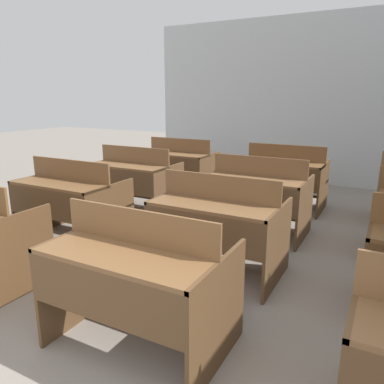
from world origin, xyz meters
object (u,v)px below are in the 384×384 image
(bench_front_center, at_px, (138,279))
(bench_second_center, at_px, (218,225))
(bench_second_left, at_px, (70,200))
(bench_back_left, at_px, (179,166))
(bench_third_left, at_px, (134,179))
(bench_third_center, at_px, (257,195))
(bench_back_center, at_px, (284,176))

(bench_front_center, relative_size, bench_second_center, 1.00)
(bench_second_left, relative_size, bench_back_left, 1.00)
(bench_front_center, distance_m, bench_second_left, 2.20)
(bench_second_center, bearing_deg, bench_back_left, 126.76)
(bench_second_center, xyz_separation_m, bench_third_left, (-1.88, 1.23, 0.00))
(bench_third_left, bearing_deg, bench_second_left, -89.21)
(bench_third_center, distance_m, bench_back_center, 1.27)
(bench_second_center, height_order, bench_back_center, same)
(bench_front_center, bearing_deg, bench_second_center, 89.03)
(bench_second_left, xyz_separation_m, bench_third_left, (-0.02, 1.26, 0.00))
(bench_front_center, height_order, bench_second_center, same)
(bench_second_left, height_order, bench_third_center, same)
(bench_back_center, bearing_deg, bench_second_center, -89.53)
(bench_second_left, distance_m, bench_back_left, 2.51)
(bench_second_center, relative_size, bench_third_center, 1.00)
(bench_third_left, height_order, bench_back_left, same)
(bench_front_center, xyz_separation_m, bench_second_left, (-1.84, 1.21, 0.00))
(bench_second_left, height_order, bench_back_center, same)
(bench_third_left, bearing_deg, bench_back_center, 33.84)
(bench_front_center, xyz_separation_m, bench_back_center, (0.00, 3.71, 0.00))
(bench_second_center, relative_size, bench_third_left, 1.00)
(bench_back_left, bearing_deg, bench_second_left, -90.29)
(bench_back_left, bearing_deg, bench_second_center, -53.24)
(bench_second_left, relative_size, bench_third_left, 1.00)
(bench_front_center, height_order, bench_third_left, same)
(bench_back_left, bearing_deg, bench_back_center, -0.12)
(bench_third_left, height_order, bench_third_center, same)
(bench_back_left, bearing_deg, bench_third_center, -34.70)
(bench_front_center, distance_m, bench_third_center, 2.45)
(bench_third_left, height_order, bench_back_center, same)
(bench_second_left, bearing_deg, bench_second_center, 0.83)
(bench_second_center, xyz_separation_m, bench_back_center, (-0.02, 2.48, 0.00))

